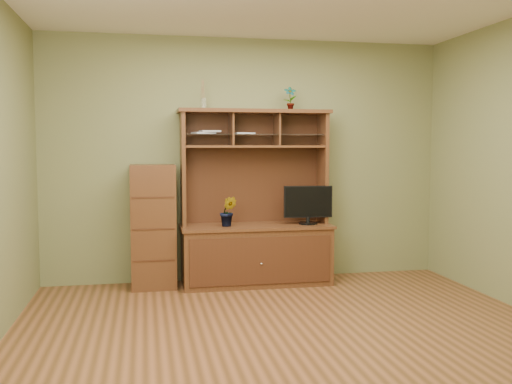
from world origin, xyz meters
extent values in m
cube|color=#543318|center=(0.00, 0.00, -0.01)|extent=(4.50, 4.00, 0.02)
cube|color=olive|center=(0.00, 2.01, 1.35)|extent=(4.50, 0.02, 2.70)
cube|color=olive|center=(0.00, -2.01, 1.35)|extent=(4.50, 0.02, 2.70)
cube|color=#432813|center=(0.05, 1.71, 0.31)|extent=(1.60, 0.55, 0.62)
cube|color=#3C2010|center=(0.05, 1.42, 0.31)|extent=(1.50, 0.01, 0.50)
sphere|color=silver|center=(0.05, 1.41, 0.28)|extent=(0.02, 0.02, 0.02)
cube|color=#432813|center=(0.05, 1.71, 0.64)|extent=(1.64, 0.59, 0.03)
cube|color=#432813|center=(-0.73, 1.80, 1.27)|extent=(0.04, 0.35, 1.25)
cube|color=#432813|center=(0.83, 1.80, 1.27)|extent=(0.04, 0.35, 1.25)
cube|color=#3C2010|center=(0.05, 1.97, 1.27)|extent=(1.52, 0.02, 1.25)
cube|color=#432813|center=(0.05, 1.80, 1.88)|extent=(1.66, 0.40, 0.04)
cube|color=#432813|center=(0.05, 1.80, 1.50)|extent=(1.52, 0.32, 0.02)
cube|color=#432813|center=(-0.20, 1.80, 1.69)|extent=(0.02, 0.31, 0.35)
cube|color=#432813|center=(0.30, 1.80, 1.69)|extent=(0.02, 0.31, 0.35)
cube|color=silver|center=(0.05, 1.79, 1.63)|extent=(1.50, 0.27, 0.01)
cylinder|color=black|center=(0.62, 1.65, 0.66)|extent=(0.20, 0.20, 0.02)
cylinder|color=black|center=(0.62, 1.65, 0.70)|extent=(0.04, 0.04, 0.07)
cube|color=black|center=(0.62, 1.65, 0.90)|extent=(0.53, 0.09, 0.34)
imported|color=#2E5D20|center=(-0.27, 1.65, 0.81)|extent=(0.21, 0.19, 0.32)
imported|color=#2B6222|center=(0.45, 1.80, 2.03)|extent=(0.14, 0.10, 0.26)
cylinder|color=silver|center=(-0.51, 1.80, 1.96)|extent=(0.06, 0.06, 0.11)
cylinder|color=olive|center=(-0.51, 1.80, 2.11)|extent=(0.04, 0.04, 0.20)
cube|color=silver|center=(-0.51, 1.80, 1.64)|extent=(0.27, 0.23, 0.02)
cube|color=silver|center=(-0.44, 1.80, 1.66)|extent=(0.23, 0.19, 0.02)
cube|color=silver|center=(-0.08, 1.80, 1.64)|extent=(0.25, 0.22, 0.02)
cube|color=#432813|center=(-1.05, 1.77, 0.66)|extent=(0.47, 0.42, 1.31)
cube|color=#3C2010|center=(-1.05, 1.56, 0.33)|extent=(0.43, 0.01, 0.02)
cube|color=#3C2010|center=(-1.05, 1.56, 0.66)|extent=(0.43, 0.01, 0.01)
cube|color=#3C2010|center=(-1.05, 1.56, 0.98)|extent=(0.43, 0.01, 0.01)
camera|label=1|loc=(-1.14, -4.33, 1.50)|focal=40.00mm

